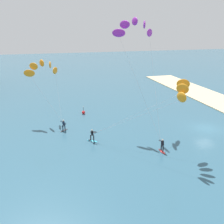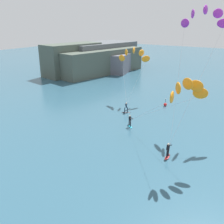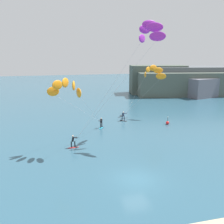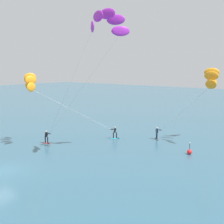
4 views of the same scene
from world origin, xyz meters
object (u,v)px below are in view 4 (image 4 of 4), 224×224
kitesurfer_mid_water (209,80)px  marker_buoy (189,152)px  kitesurfer_nearshore (35,85)px  kitesurfer_far_out (105,27)px

kitesurfer_mid_water → marker_buoy: size_ratio=6.97×
kitesurfer_nearshore → kitesurfer_far_out: size_ratio=0.73×
kitesurfer_far_out → marker_buoy: bearing=44.1°
kitesurfer_mid_water → kitesurfer_far_out: kitesurfer_far_out is taller
kitesurfer_far_out → kitesurfer_mid_water: bearing=63.7°
kitesurfer_nearshore → kitesurfer_mid_water: kitesurfer_mid_water is taller
marker_buoy → kitesurfer_mid_water: bearing=94.9°
kitesurfer_mid_water → marker_buoy: (0.53, -6.17, -7.77)m
marker_buoy → kitesurfer_far_out: bearing=-135.9°
kitesurfer_nearshore → kitesurfer_far_out: (10.04, 1.43, 6.30)m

